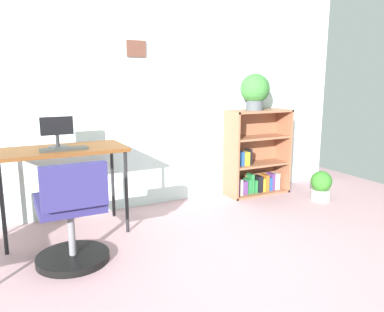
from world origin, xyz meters
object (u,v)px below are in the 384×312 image
object	(u,v)px
desk	(62,156)
office_chair	(72,220)
potted_plant_floor	(321,185)
keyboard	(64,149)
monitor	(57,131)
potted_plant_on_shelf	(255,90)
bookshelf_low	(255,157)

from	to	relation	value
desk	office_chair	xyz separation A→B (m)	(-0.05, -0.62, -0.34)
potted_plant_floor	keyboard	bearing A→B (deg)	175.34
monitor	potted_plant_on_shelf	size ratio (longest dim) A/B	0.66
keyboard	potted_plant_floor	size ratio (longest dim) A/B	1.13
monitor	potted_plant_floor	bearing A→B (deg)	-7.62
monitor	potted_plant_floor	size ratio (longest dim) A/B	0.80
office_chair	bookshelf_low	distance (m)	2.35
bookshelf_low	potted_plant_floor	bearing A→B (deg)	-49.44
desk	bookshelf_low	size ratio (longest dim) A/B	1.07
keyboard	desk	bearing A→B (deg)	92.64
monitor	potted_plant_on_shelf	xyz separation A→B (m)	(2.09, 0.15, 0.30)
keyboard	bookshelf_low	bearing A→B (deg)	9.25
keyboard	bookshelf_low	size ratio (longest dim) A/B	0.38
desk	potted_plant_on_shelf	bearing A→B (deg)	5.25
bookshelf_low	potted_plant_on_shelf	distance (m)	0.77
desk	keyboard	bearing A→B (deg)	-87.36
monitor	potted_plant_floor	xyz separation A→B (m)	(2.64, -0.35, -0.71)
desk	potted_plant_floor	size ratio (longest dim) A/B	3.17
desk	keyboard	size ratio (longest dim) A/B	2.80
bookshelf_low	potted_plant_floor	world-z (taller)	bookshelf_low
monitor	potted_plant_floor	distance (m)	2.76
office_chair	bookshelf_low	bearing A→B (deg)	21.51
bookshelf_low	potted_plant_floor	distance (m)	0.78
office_chair	potted_plant_on_shelf	distance (m)	2.42
desk	keyboard	world-z (taller)	keyboard
desk	monitor	size ratio (longest dim) A/B	3.94
keyboard	potted_plant_on_shelf	size ratio (longest dim) A/B	0.93
desk	keyboard	distance (m)	0.13
bookshelf_low	potted_plant_on_shelf	xyz separation A→B (m)	(-0.07, -0.05, 0.76)
monitor	desk	bearing A→B (deg)	-61.45
office_chair	potted_plant_on_shelf	size ratio (longest dim) A/B	1.95
desk	potted_plant_floor	bearing A→B (deg)	-6.89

